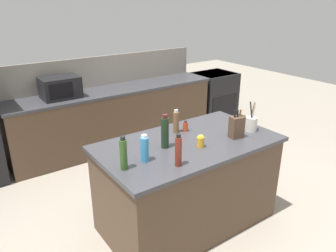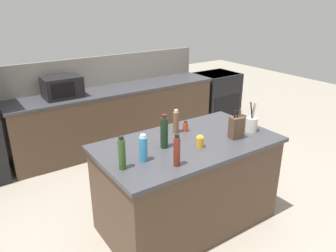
{
  "view_description": "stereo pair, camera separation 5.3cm",
  "coord_description": "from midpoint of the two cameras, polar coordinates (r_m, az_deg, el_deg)",
  "views": [
    {
      "loc": [
        -1.84,
        -2.26,
        2.25
      ],
      "look_at": [
        0.0,
        0.35,
        0.99
      ],
      "focal_mm": 35.0,
      "sensor_mm": 36.0,
      "label": 1
    },
    {
      "loc": [
        -1.8,
        -2.29,
        2.25
      ],
      "look_at": [
        0.0,
        0.35,
        0.99
      ],
      "focal_mm": 35.0,
      "sensor_mm": 36.0,
      "label": 2
    }
  ],
  "objects": [
    {
      "name": "range_oven",
      "position": [
        6.39,
        8.56,
        5.09
      ],
      "size": [
        0.76,
        0.65,
        0.92
      ],
      "color": "black",
      "rests_on": "ground_plane"
    },
    {
      "name": "utensil_crock",
      "position": [
        3.52,
        14.77,
        0.36
      ],
      "size": [
        0.12,
        0.12,
        0.32
      ],
      "color": "beige",
      "rests_on": "kitchen_island"
    },
    {
      "name": "vinegar_bottle",
      "position": [
        2.7,
        2.11,
        -4.39
      ],
      "size": [
        0.06,
        0.06,
        0.28
      ],
      "color": "maroon",
      "rests_on": "kitchen_island"
    },
    {
      "name": "pepper_grinder",
      "position": [
        3.37,
        1.85,
        0.72
      ],
      "size": [
        0.06,
        0.06,
        0.25
      ],
      "color": "brown",
      "rests_on": "kitchen_island"
    },
    {
      "name": "wine_bottle",
      "position": [
        3.01,
        -0.17,
        -1.09
      ],
      "size": [
        0.07,
        0.07,
        0.33
      ],
      "color": "black",
      "rests_on": "kitchen_island"
    },
    {
      "name": "knife_block",
      "position": [
        3.31,
        12.28,
        -0.22
      ],
      "size": [
        0.15,
        0.12,
        0.29
      ],
      "rotation": [
        0.0,
        0.0,
        -0.18
      ],
      "color": "#4C3828",
      "rests_on": "kitchen_island"
    },
    {
      "name": "olive_oil_bottle",
      "position": [
        2.67,
        -7.47,
        -4.8
      ],
      "size": [
        0.06,
        0.06,
        0.29
      ],
      "color": "#2D4C1E",
      "rests_on": "kitchen_island"
    },
    {
      "name": "kitchen_island",
      "position": [
        3.42,
        3.81,
        -9.91
      ],
      "size": [
        1.78,
        0.99,
        0.94
      ],
      "color": "#4C3828",
      "rests_on": "ground_plane"
    },
    {
      "name": "back_counter_run",
      "position": [
        5.27,
        -8.39,
        1.54
      ],
      "size": [
        3.31,
        0.66,
        0.94
      ],
      "color": "#4C3828",
      "rests_on": "ground_plane"
    },
    {
      "name": "wall_backsplash",
      "position": [
        5.35,
        -10.32,
        9.54
      ],
      "size": [
        3.27,
        0.03,
        0.46
      ],
      "primitive_type": "cube",
      "color": "gray",
      "rests_on": "back_counter_run"
    },
    {
      "name": "ground_plane",
      "position": [
        3.69,
        3.62,
        -16.18
      ],
      "size": [
        14.0,
        14.0,
        0.0
      ],
      "primitive_type": "plane",
      "color": "gray"
    },
    {
      "name": "honey_jar",
      "position": [
        3.07,
        6.07,
        -2.76
      ],
      "size": [
        0.07,
        0.07,
        0.12
      ],
      "color": "gold",
      "rests_on": "kitchen_island"
    },
    {
      "name": "dish_soap_bottle",
      "position": [
        2.79,
        -3.79,
        -3.96
      ],
      "size": [
        0.07,
        0.07,
        0.25
      ],
      "color": "#3384BC",
      "rests_on": "kitchen_island"
    },
    {
      "name": "spice_jar_paprika",
      "position": [
        3.43,
        3.49,
        -0.07
      ],
      "size": [
        0.05,
        0.05,
        0.11
      ],
      "color": "#B73D1E",
      "rests_on": "kitchen_island"
    },
    {
      "name": "microwave",
      "position": [
        4.8,
        -17.66,
        6.5
      ],
      "size": [
        0.51,
        0.39,
        0.29
      ],
      "color": "black",
      "rests_on": "back_counter_run"
    }
  ]
}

